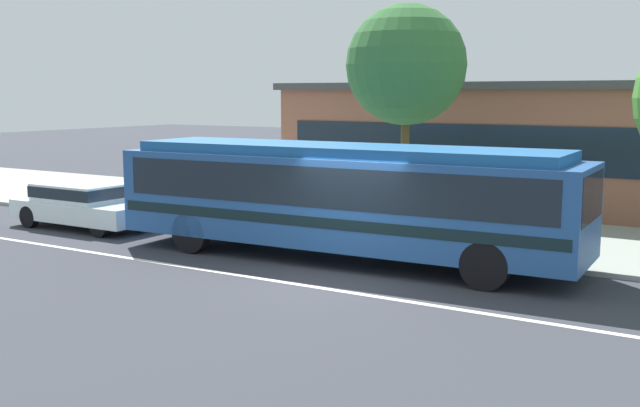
# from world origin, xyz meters

# --- Properties ---
(ground_plane) EXTENTS (120.00, 120.00, 0.00)m
(ground_plane) POSITION_xyz_m (0.00, 0.00, 0.00)
(ground_plane) COLOR #34363E
(sidewalk_slab) EXTENTS (60.00, 8.00, 0.12)m
(sidewalk_slab) POSITION_xyz_m (0.00, 7.10, 0.06)
(sidewalk_slab) COLOR #979C94
(sidewalk_slab) RESTS_ON ground_plane
(lane_stripe_center) EXTENTS (56.00, 0.16, 0.01)m
(lane_stripe_center) POSITION_xyz_m (0.00, -0.80, 0.00)
(lane_stripe_center) COLOR silver
(lane_stripe_center) RESTS_ON ground_plane
(transit_bus) EXTENTS (11.32, 3.05, 2.71)m
(transit_bus) POSITION_xyz_m (-0.91, 1.75, 1.58)
(transit_bus) COLOR #245191
(transit_bus) RESTS_ON ground_plane
(sedan_behind_bus) EXTENTS (4.46, 1.86, 1.29)m
(sedan_behind_bus) POSITION_xyz_m (-9.52, 1.53, 0.72)
(sedan_behind_bus) COLOR white
(sedan_behind_bus) RESTS_ON ground_plane
(pedestrian_waiting_near_sign) EXTENTS (0.44, 0.44, 1.62)m
(pedestrian_waiting_near_sign) POSITION_xyz_m (0.22, 4.22, 1.06)
(pedestrian_waiting_near_sign) COLOR #3B343E
(pedestrian_waiting_near_sign) RESTS_ON sidewalk_slab
(bus_stop_sign) EXTENTS (0.11, 0.44, 2.44)m
(bus_stop_sign) POSITION_xyz_m (3.56, 3.63, 1.69)
(bus_stop_sign) COLOR gray
(bus_stop_sign) RESTS_ON sidewalk_slab
(street_tree_near_stop) EXTENTS (3.38, 3.38, 6.26)m
(street_tree_near_stop) POSITION_xyz_m (-1.36, 6.08, 4.68)
(street_tree_near_stop) COLOR brown
(street_tree_near_stop) RESTS_ON sidewalk_slab
(station_building) EXTENTS (18.73, 7.87, 4.27)m
(station_building) POSITION_xyz_m (1.29, 13.08, 2.14)
(station_building) COLOR #8F5842
(station_building) RESTS_ON ground_plane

